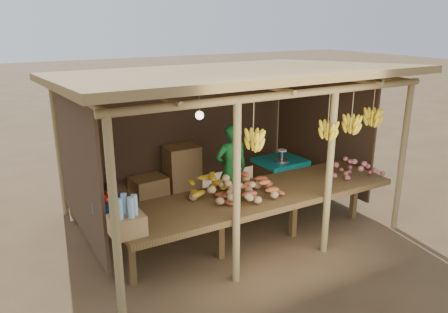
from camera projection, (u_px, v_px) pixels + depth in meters
ground at (224, 220)px, 6.85m from camera, size 60.00×60.00×0.00m
stall_structure at (227, 98)px, 6.30m from camera, size 4.70×3.50×2.43m
counter at (259, 197)px, 5.85m from camera, size 3.90×1.05×0.80m
potato_heap at (235, 186)px, 5.56m from camera, size 1.07×0.76×0.37m
sweet_potato_heap at (249, 183)px, 5.68m from camera, size 1.01×0.79×0.35m
onion_heap at (355, 165)px, 6.38m from camera, size 0.87×0.60×0.36m
banana_pile at (209, 180)px, 5.80m from camera, size 0.68×0.47×0.35m
tomato_basin at (109, 204)px, 5.26m from camera, size 0.41×0.41×0.21m
bottle_box at (127, 220)px, 4.64m from camera, size 0.37×0.29×0.46m
vendor at (232, 170)px, 6.90m from camera, size 0.58×0.41×1.49m
tarp_crate at (280, 178)px, 7.56m from camera, size 0.82×0.71×0.95m
carton_stack at (171, 177)px, 7.55m from camera, size 1.20×0.47×0.91m
burlap_sacks at (100, 201)px, 6.86m from camera, size 0.95×0.50×0.67m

